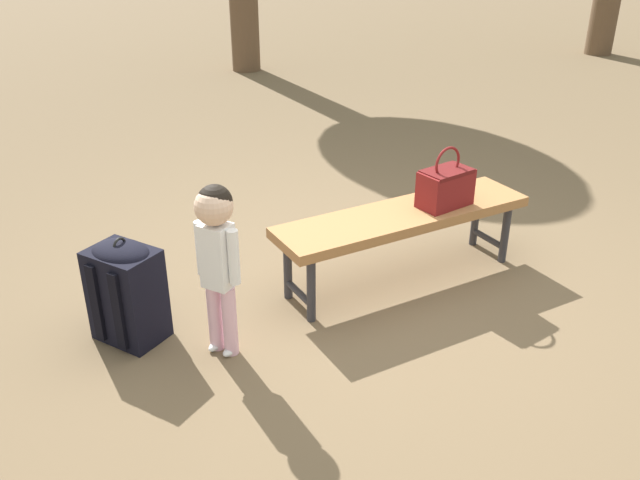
% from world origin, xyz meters
% --- Properties ---
extents(ground_plane, '(40.00, 40.00, 0.00)m').
position_xyz_m(ground_plane, '(0.00, 0.00, 0.00)').
color(ground_plane, brown).
rests_on(ground_plane, ground).
extents(park_bench, '(1.65, 0.68, 0.45)m').
position_xyz_m(park_bench, '(-0.39, 0.03, 0.39)').
color(park_bench, '#9E6B3D').
rests_on(park_bench, ground).
extents(handbag, '(0.33, 0.20, 0.37)m').
position_xyz_m(handbag, '(-0.64, 0.12, 0.58)').
color(handbag, maroon).
rests_on(handbag, park_bench).
extents(child_standing, '(0.19, 0.24, 0.91)m').
position_xyz_m(child_standing, '(0.84, -0.03, 0.61)').
color(child_standing, '#E5B2C6').
rests_on(child_standing, ground).
extents(backpack_large, '(0.37, 0.41, 0.59)m').
position_xyz_m(backpack_large, '(1.15, -0.45, 0.29)').
color(backpack_large, black).
rests_on(backpack_large, ground).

